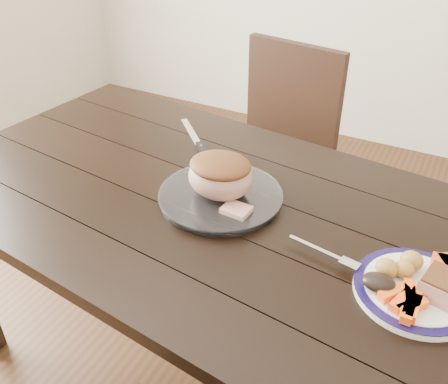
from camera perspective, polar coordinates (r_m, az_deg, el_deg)
The scene contains 15 objects.
ground at distance 1.89m, azimuth -1.98°, elevation -19.56°, with size 4.00×4.00×0.00m, color #472B16.
dining_table at distance 1.42m, azimuth -2.49°, elevation -3.56°, with size 1.69×1.08×0.75m.
chair_far at distance 2.08m, azimuth 5.96°, elevation 5.06°, with size 0.48×0.49×0.93m.
dinner_plate at distance 1.15m, azimuth 21.02°, elevation -10.49°, with size 0.26×0.26×0.02m, color white.
plate_rim at distance 1.14m, azimuth 21.11°, elevation -10.19°, with size 0.26×0.26×0.02m, color #120B3A.
serving_platter at distance 1.35m, azimuth -0.40°, elevation -0.62°, with size 0.33×0.33×0.02m, color white.
pork_slice at distance 1.13m, azimuth 24.21°, elevation -10.13°, with size 0.10×0.08×0.04m, color tan.
roasted_potatoes at distance 1.15m, azimuth 19.57°, elevation -7.90°, with size 0.09×0.09×0.04m.
carrot_batons at distance 1.09m, azimuth 20.20°, elevation -11.69°, with size 0.10×0.12×0.02m.
pumpkin_wedges at distance 1.19m, azimuth 24.27°, elevation -7.74°, with size 0.08×0.07×0.04m.
dark_mushroom at distance 1.10m, azimuth 17.26°, elevation -9.86°, with size 0.07×0.05×0.03m, color black.
fork at distance 1.17m, azimuth 11.85°, elevation -6.98°, with size 0.18×0.05×0.00m.
roast_joint at distance 1.31m, azimuth -0.41°, elevation 1.74°, with size 0.18×0.15×0.11m, color tan.
cut_slice at distance 1.27m, azimuth 1.42°, elevation -2.12°, with size 0.07×0.06×0.02m, color tan.
carving_knife at distance 1.59m, azimuth -2.71°, elevation 5.20°, with size 0.24×0.24×0.01m.
Camera 1 is at (0.58, -0.97, 1.52)m, focal length 40.00 mm.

